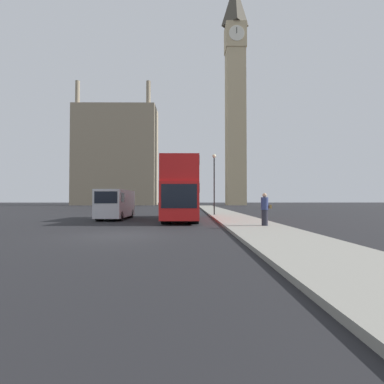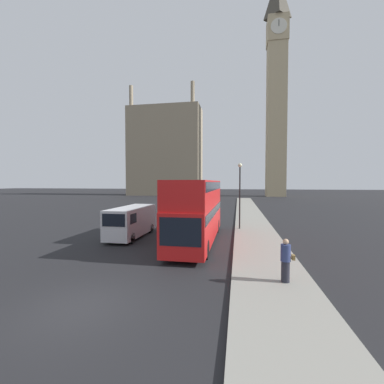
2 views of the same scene
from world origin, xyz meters
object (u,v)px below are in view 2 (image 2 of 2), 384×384
object	(u,v)px
pedestrian	(286,260)
street_lamp	(240,186)
white_van	(131,221)
clock_tower	(277,83)
red_double_decker_bus	(198,208)

from	to	relation	value
pedestrian	street_lamp	distance (m)	12.44
white_van	pedestrian	bearing A→B (deg)	-37.09
clock_tower	white_van	distance (m)	72.17
pedestrian	street_lamp	size ratio (longest dim) A/B	0.31
pedestrian	red_double_decker_bus	bearing A→B (deg)	124.61
white_van	pedestrian	xyz separation A→B (m)	(10.03, -7.58, -0.22)
red_double_decker_bus	white_van	world-z (taller)	red_double_decker_bus
red_double_decker_bus	street_lamp	world-z (taller)	street_lamp
clock_tower	street_lamp	xyz separation A→B (m)	(-10.84, -57.29, -29.58)
clock_tower	white_van	size ratio (longest dim) A/B	11.10
red_double_decker_bus	white_van	size ratio (longest dim) A/B	1.87
red_double_decker_bus	street_lamp	size ratio (longest dim) A/B	1.91
white_van	street_lamp	world-z (taller)	street_lamp
clock_tower	pedestrian	xyz separation A→B (m)	(-9.04, -69.26, -32.47)
clock_tower	white_van	xyz separation A→B (m)	(-19.07, -61.68, -32.26)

